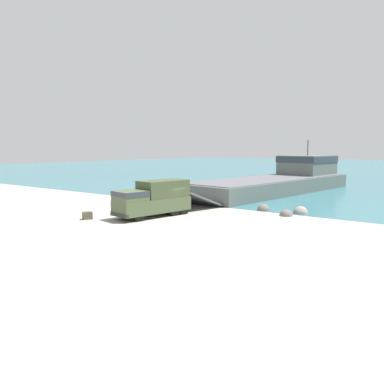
% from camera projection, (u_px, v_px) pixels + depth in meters
% --- Properties ---
extents(ground_plane, '(240.00, 240.00, 0.00)m').
position_uv_depth(ground_plane, '(174.00, 213.00, 34.98)').
color(ground_plane, '#9E998E').
extents(water_surface, '(240.00, 180.00, 0.01)m').
position_uv_depth(water_surface, '(372.00, 168.00, 112.26)').
color(water_surface, '#336B75').
rests_on(water_surface, ground_plane).
extents(landing_craft, '(13.04, 35.46, 7.33)m').
position_uv_depth(landing_craft, '(282.00, 179.00, 53.40)').
color(landing_craft, '#56605B').
rests_on(landing_craft, ground_plane).
extents(military_truck, '(3.81, 7.45, 3.17)m').
position_uv_depth(military_truck, '(153.00, 198.00, 33.27)').
color(military_truck, '#475638').
rests_on(military_truck, ground_plane).
extents(soldier_on_ramp, '(0.44, 0.50, 1.66)m').
position_uv_depth(soldier_on_ramp, '(120.00, 205.00, 33.75)').
color(soldier_on_ramp, '#566042').
rests_on(soldier_on_ramp, ground_plane).
extents(mooring_bollard, '(0.23, 0.23, 0.76)m').
position_uv_depth(mooring_bollard, '(151.00, 197.00, 43.50)').
color(mooring_bollard, '#333338').
rests_on(mooring_bollard, ground_plane).
extents(cargo_crate, '(0.91, 0.96, 0.63)m').
position_uv_depth(cargo_crate, '(87.00, 216.00, 32.06)').
color(cargo_crate, '#4C4738').
rests_on(cargo_crate, ground_plane).
extents(shoreline_rock_a, '(1.19, 1.19, 1.19)m').
position_uv_depth(shoreline_rock_a, '(286.00, 216.00, 33.68)').
color(shoreline_rock_a, '#66605B').
rests_on(shoreline_rock_a, ground_plane).
extents(shoreline_rock_b, '(1.24, 1.24, 1.24)m').
position_uv_depth(shoreline_rock_b, '(263.00, 210.00, 36.64)').
color(shoreline_rock_b, '#66605B').
rests_on(shoreline_rock_b, ground_plane).
extents(shoreline_rock_c, '(1.37, 1.37, 1.37)m').
position_uv_depth(shoreline_rock_c, '(301.00, 213.00, 34.89)').
color(shoreline_rock_c, gray).
rests_on(shoreline_rock_c, ground_plane).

